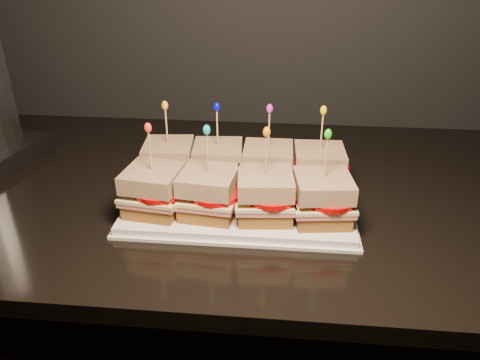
{
  "coord_description": "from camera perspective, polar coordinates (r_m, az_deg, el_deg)",
  "views": [
    {
      "loc": [
        -0.7,
        0.81,
        1.36
      ],
      "look_at": [
        -0.77,
        1.55,
        0.98
      ],
      "focal_mm": 35.0,
      "sensor_mm": 36.0,
      "label": 1
    }
  ],
  "objects": [
    {
      "name": "sandwich_4_tomato",
      "position": [
        0.81,
        -9.76,
        -1.24
      ],
      "size": [
        0.09,
        0.09,
        0.01
      ],
      "primitive_type": "cylinder",
      "color": "#BA0504",
      "rests_on": "sandwich_4_cheese"
    },
    {
      "name": "sandwich_6_cheese",
      "position": [
        0.79,
        3.05,
        -2.13
      ],
      "size": [
        0.11,
        0.11,
        0.01
      ],
      "primitive_type": "cube",
      "rotation": [
        0.0,
        0.0,
        0.09
      ],
      "color": "beige",
      "rests_on": "sandwich_6_ham"
    },
    {
      "name": "sandwich_1_tomato",
      "position": [
        0.89,
        -1.98,
        1.97
      ],
      "size": [
        0.09,
        0.09,
        0.01
      ],
      "primitive_type": "cylinder",
      "color": "#BA0504",
      "rests_on": "sandwich_1_cheese"
    },
    {
      "name": "sandwich_6_tomato",
      "position": [
        0.78,
        3.92,
        -1.91
      ],
      "size": [
        0.09,
        0.09,
        0.01
      ],
      "primitive_type": "cylinder",
      "color": "#BA0504",
      "rests_on": "sandwich_6_cheese"
    },
    {
      "name": "sandwich_5_tomato",
      "position": [
        0.79,
        -3.03,
        -1.58
      ],
      "size": [
        0.09,
        0.09,
        0.01
      ],
      "primitive_type": "cylinder",
      "color": "#BA0504",
      "rests_on": "sandwich_5_cheese"
    },
    {
      "name": "sandwich_0_cheese",
      "position": [
        0.91,
        -8.61,
        1.96
      ],
      "size": [
        0.11,
        0.11,
        0.01
      ],
      "primitive_type": "cube",
      "rotation": [
        0.0,
        0.0,
        0.09
      ],
      "color": "beige",
      "rests_on": "sandwich_0_ham"
    },
    {
      "name": "sandwich_2_bread_bot",
      "position": [
        0.9,
        3.37,
        0.13
      ],
      "size": [
        0.09,
        0.09,
        0.02
      ],
      "primitive_type": "cube",
      "rotation": [
        0.0,
        0.0,
        0.0
      ],
      "color": "brown",
      "rests_on": "platter"
    },
    {
      "name": "sandwich_7_cheese",
      "position": [
        0.79,
        9.97,
        -2.43
      ],
      "size": [
        0.11,
        0.11,
        0.01
      ],
      "primitive_type": "cube",
      "rotation": [
        0.0,
        0.0,
        0.12
      ],
      "color": "beige",
      "rests_on": "sandwich_7_ham"
    },
    {
      "name": "sandwich_3_bread_bot",
      "position": [
        0.9,
        9.43,
        -0.14
      ],
      "size": [
        0.09,
        0.09,
        0.02
      ],
      "primitive_type": "cube",
      "rotation": [
        0.0,
        0.0,
        0.03
      ],
      "color": "brown",
      "rests_on": "platter"
    },
    {
      "name": "sandwich_7_frill",
      "position": [
        0.74,
        10.69,
        5.52
      ],
      "size": [
        0.01,
        0.01,
        0.02
      ],
      "primitive_type": "ellipsoid",
      "color": "green",
      "rests_on": "sandwich_7_pick"
    },
    {
      "name": "sandwich_7_ham",
      "position": [
        0.79,
        9.93,
        -2.87
      ],
      "size": [
        0.11,
        0.11,
        0.01
      ],
      "primitive_type": "cube",
      "rotation": [
        0.0,
        0.0,
        0.12
      ],
      "color": "#CD585A",
      "rests_on": "sandwich_7_bread_bot"
    },
    {
      "name": "sandwich_0_ham",
      "position": [
        0.92,
        -8.58,
        1.56
      ],
      "size": [
        0.11,
        0.1,
        0.01
      ],
      "primitive_type": "cube",
      "rotation": [
        0.0,
        0.0,
        0.09
      ],
      "color": "#CD585A",
      "rests_on": "sandwich_0_bread_bot"
    },
    {
      "name": "sandwich_0_tomato",
      "position": [
        0.9,
        -7.99,
        2.2
      ],
      "size": [
        0.09,
        0.09,
        0.01
      ],
      "primitive_type": "cylinder",
      "color": "#BA0504",
      "rests_on": "sandwich_0_cheese"
    },
    {
      "name": "granite_slab",
      "position": [
        1.0,
        23.04,
        -2.31
      ],
      "size": [
        2.68,
        0.74,
        0.03
      ],
      "primitive_type": "cube",
      "color": "black",
      "rests_on": "cabinet"
    },
    {
      "name": "sandwich_1_bread_bot",
      "position": [
        0.91,
        -2.65,
        0.4
      ],
      "size": [
        0.1,
        0.1,
        0.02
      ],
      "primitive_type": "cube",
      "rotation": [
        0.0,
        0.0,
        0.08
      ],
      "color": "brown",
      "rests_on": "platter"
    },
    {
      "name": "sandwich_3_bread_top",
      "position": [
        0.88,
        9.68,
        2.8
      ],
      "size": [
        0.09,
        0.09,
        0.03
      ],
      "primitive_type": "cube",
      "rotation": [
        0.0,
        0.0,
        0.03
      ],
      "color": "#5F2C0F",
      "rests_on": "sandwich_3_tomato"
    },
    {
      "name": "sandwich_1_bread_top",
      "position": [
        0.89,
        -2.72,
        3.33
      ],
      "size": [
        0.1,
        0.1,
        0.03
      ],
      "primitive_type": "cube",
      "rotation": [
        0.0,
        0.0,
        0.08
      ],
      "color": "#5F2C0F",
      "rests_on": "sandwich_1_tomato"
    },
    {
      "name": "sandwich_0_bread_bot",
      "position": [
        0.92,
        -8.51,
        0.65
      ],
      "size": [
        0.1,
        0.1,
        0.02
      ],
      "primitive_type": "cube",
      "rotation": [
        0.0,
        0.0,
        0.09
      ],
      "color": "brown",
      "rests_on": "platter"
    },
    {
      "name": "sandwich_2_pick",
      "position": [
        0.86,
        3.55,
        5.85
      ],
      "size": [
        0.0,
        0.0,
        0.09
      ],
      "primitive_type": "cylinder",
      "color": "tan",
      "rests_on": "sandwich_2_bread_top"
    },
    {
      "name": "sandwich_1_cheese",
      "position": [
        0.9,
        -2.68,
        1.73
      ],
      "size": [
        0.11,
        0.1,
        0.01
      ],
      "primitive_type": "cube",
      "rotation": [
        0.0,
        0.0,
        0.08
      ],
      "color": "beige",
      "rests_on": "sandwich_1_ham"
    },
    {
      "name": "sandwich_4_bread_top",
      "position": [
        0.8,
        -10.59,
        0.25
      ],
      "size": [
        0.1,
        0.1,
        0.03
      ],
      "primitive_type": "cube",
      "rotation": [
        0.0,
        0.0,
        -0.13
      ],
      "color": "#5F2C0F",
      "rests_on": "sandwich_4_tomato"
    },
    {
      "name": "sandwich_5_ham",
      "position": [
        0.8,
        -3.79,
        -2.24
      ],
      "size": [
        0.11,
        0.1,
        0.01
      ],
      "primitive_type": "cube",
      "rotation": [
        0.0,
        0.0,
        -0.11
      ],
      "color": "#CD585A",
      "rests_on": "sandwich_5_bread_bot"
    },
    {
      "name": "sandwich_7_tomato",
      "position": [
        0.78,
        10.91,
        -2.2
      ],
      "size": [
        0.09,
        0.09,
        0.01
      ],
      "primitive_type": "cylinder",
      "color": "#BA0504",
      "rests_on": "sandwich_7_cheese"
    },
    {
      "name": "sandwich_1_ham",
      "position": [
        0.9,
        -2.67,
        1.33
      ],
      "size": [
        0.11,
        0.1,
        0.01
      ],
      "primitive_type": "cube",
      "rotation": [
        0.0,
        0.0,
        0.08
      ],
      "color": "#CD585A",
      "rests_on": "sandwich_1_bread_bot"
    },
    {
      "name": "sandwich_6_bread_bot",
      "position": [
        0.8,
        3.01,
        -3.59
      ],
      "size": [
        0.1,
        0.1,
        0.02
      ],
      "primitive_type": "cube",
      "rotation": [
        0.0,
        0.0,
        0.09
      ],
      "color": "brown",
      "rests_on": "platter"
    },
    {
      "name": "sandwich_0_bread_top",
      "position": [
        0.9,
        -8.73,
        3.53
      ],
      "size": [
        0.1,
        0.1,
        0.03
      ],
      "primitive_type": "cube",
      "rotation": [
        0.0,
        0.0,
        0.09
      ],
      "color": "#5F2C0F",
      "rests_on": "sandwich_0_tomato"
    },
    {
      "name": "sandwich_4_cheese",
      "position": [
        0.82,
        -10.43,
        -1.46
      ],
      "size": [
        0.11,
        0.11,
        0.01
      ],
      "primitive_type": "cube",
      "rotation": [
        0.0,
        0.0,
        -0.13
      ],
      "color": "beige",
      "rests_on": "sandwich_4_ham"
    },
    {
      "name": "platter",
      "position": [
        0.86,
        0.0,
        -2.72
      ],
      "size": [
        0.4,
        0.25,
        0.02
      ],
      "primitive_type": "cube",
      "color": "white",
      "rests_on": "granite_slab"
    },
    {
      "name": "sandwich_2_tomato",
      "position": [
        0.88,
        4.19,
        1.71
      ],
      "size": [
        0.09,
        0.09,
        0.01
      ],
      "primitive_type": "cylinder",
      "color": "#BA0504",
      "rests_on": "sandwich_2_cheese"
    },
    {
      "name": "sandwich_3_ham",
      "position": [
        0.9,
        9.51,
        0.79
      ],
      "size": [
        0.1,
        0.1,
        0.01
      ],
      "primitive_type": "cube",
      "rotation": [
        0.0,
        0.0,
        0.03
      ],
      "color": "#CD585A",
      "rests_on": "sandwich_3_bread_bot"
    },
    {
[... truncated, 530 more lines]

